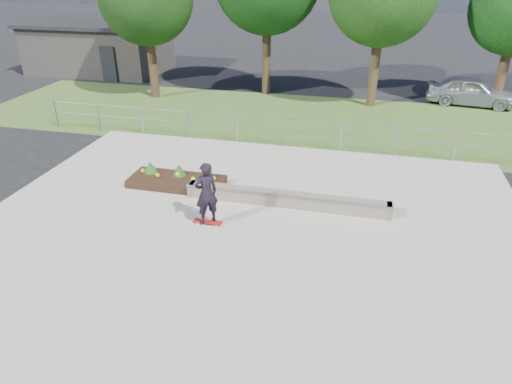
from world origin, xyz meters
TOP-DOWN VIEW (x-y plane):
  - ground at (0.00, 0.00)m, footprint 120.00×120.00m
  - grass_verge at (0.00, 11.00)m, footprint 30.00×8.00m
  - concrete_slab at (0.00, 0.00)m, footprint 15.00×15.00m
  - fence at (0.00, 7.50)m, footprint 20.06×0.06m
  - building at (-14.00, 18.00)m, footprint 8.40×5.40m
  - grind_ledge at (0.78, 2.84)m, footprint 6.00×0.44m
  - planter_bed at (-2.84, 3.38)m, footprint 3.00×1.20m
  - skateboarder at (-1.10, 1.30)m, footprint 0.80×0.72m
  - parked_car at (7.74, 15.27)m, footprint 4.24×2.15m

SIDE VIEW (x-z plane):
  - ground at x=0.00m, z-range 0.00..0.00m
  - grass_verge at x=0.00m, z-range 0.00..0.02m
  - concrete_slab at x=0.00m, z-range 0.00..0.06m
  - planter_bed at x=-2.84m, z-range -0.06..0.55m
  - grind_ledge at x=0.78m, z-range 0.05..0.48m
  - parked_car at x=7.74m, z-range 0.00..1.39m
  - fence at x=0.00m, z-range 0.17..1.37m
  - skateboarder at x=-1.10m, z-range 0.09..1.91m
  - building at x=-14.00m, z-range 0.01..3.01m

